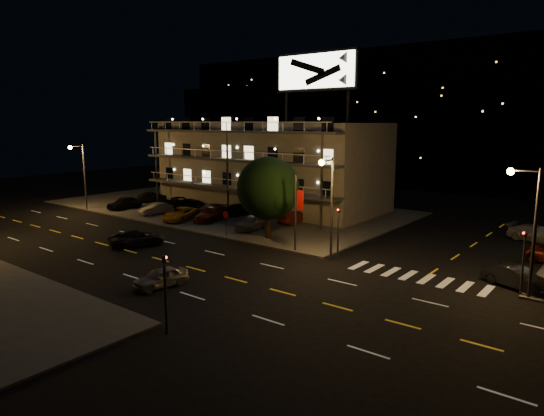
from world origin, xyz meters
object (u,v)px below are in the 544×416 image
Objects in this scene: lot_car_7 at (217,209)px; road_car_east at (161,277)px; road_car_west at (137,238)px; lot_car_2 at (180,214)px; tree at (268,190)px; side_car_0 at (516,277)px; lot_car_4 at (252,222)px.

lot_car_7 is 1.23× the size of road_car_east.
road_car_west is at bearing 160.29° from road_car_east.
road_car_west is at bearing 113.80° from lot_car_7.
lot_car_2 is 10.53m from road_car_west.
lot_car_2 reaches higher than road_car_west.
lot_car_7 reaches higher than road_car_west.
road_car_east is (2.54, -14.44, -3.94)m from tree.
side_car_0 is at bearing -141.74° from road_car_west.
tree is 1.63× the size of lot_car_7.
lot_car_2 is at bearing 86.09° from lot_car_7.
side_car_0 is (33.36, -0.85, -0.12)m from lot_car_2.
lot_car_2 is at bearing 112.64° from side_car_0.
tree is 15.18m from road_car_east.
lot_car_7 reaches higher than side_car_0.
tree reaches higher than road_car_west.
tree is 5.37m from lot_car_4.
lot_car_7 is at bearing 135.41° from road_car_east.
tree is at bearing 113.08° from side_car_0.
lot_car_4 is 0.98× the size of side_car_0.
side_car_0 is at bearing 47.13° from road_car_east.
tree is 21.24m from side_car_0.
side_car_0 reaches higher than road_car_west.
road_car_west is (-7.50, -8.80, -3.91)m from tree.
lot_car_2 is 4.70m from lot_car_7.
side_car_0 is at bearing 178.02° from lot_car_7.
tree is at bearing -31.20° from lot_car_4.
side_car_0 reaches higher than road_car_east.
side_car_0 is 29.60m from road_car_west.
road_car_west is at bearing 130.65° from side_car_0.
lot_car_4 is at bearing -7.63° from lot_car_2.
tree is at bearing -18.20° from lot_car_2.
lot_car_7 is 32.88m from side_car_0.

